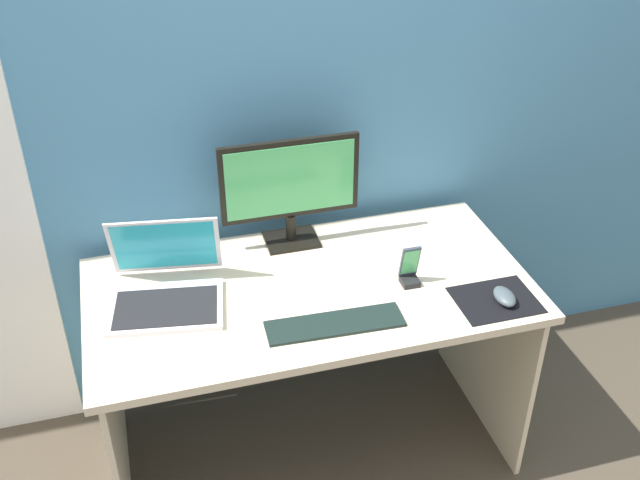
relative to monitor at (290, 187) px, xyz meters
name	(u,v)px	position (x,y,z in m)	size (l,w,h in m)	color
ground_plane	(311,443)	(-0.01, -0.27, -0.93)	(8.00, 8.00, 0.00)	#453B2E
wall_back	(274,78)	(-0.01, 0.16, 0.32)	(6.00, 0.04, 2.50)	teal
desk	(310,323)	(-0.01, -0.27, -0.36)	(1.40, 0.71, 0.72)	beige
monitor	(290,187)	(0.00, 0.00, 0.00)	(0.47, 0.14, 0.38)	black
laptop	(166,286)	(-0.45, -0.21, -0.17)	(0.39, 0.37, 0.24)	silver
keyboard_external	(335,324)	(0.01, -0.48, -0.21)	(0.41, 0.11, 0.01)	black
mousepad	(496,300)	(0.53, -0.50, -0.21)	(0.25, 0.20, 0.00)	black
mouse	(505,297)	(0.55, -0.51, -0.19)	(0.06, 0.10, 0.04)	#434D53
phone_in_dock	(410,271)	(0.30, -0.34, -0.17)	(0.06, 0.06, 0.14)	black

